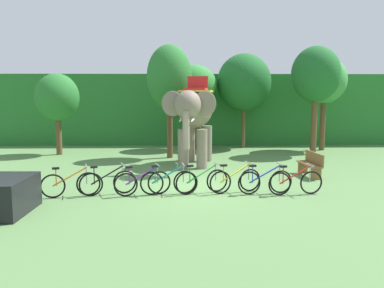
% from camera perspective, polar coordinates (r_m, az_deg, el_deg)
% --- Properties ---
extents(ground_plane, '(80.00, 80.00, 0.00)m').
position_cam_1_polar(ground_plane, '(12.71, 0.59, -6.40)').
color(ground_plane, '#567F47').
extents(foliage_hedge, '(36.00, 6.00, 4.17)m').
position_cam_1_polar(foliage_hedge, '(25.95, -0.37, 5.23)').
color(foliage_hedge, '#28702D').
rests_on(foliage_hedge, ground).
extents(tree_far_left, '(2.13, 2.13, 4.02)m').
position_cam_1_polar(tree_far_left, '(20.51, -19.04, 6.38)').
color(tree_far_left, brown).
rests_on(tree_far_left, ground).
extents(tree_center, '(2.10, 2.10, 5.29)m').
position_cam_1_polar(tree_center, '(18.47, -3.32, 9.63)').
color(tree_center, brown).
rests_on(tree_center, ground).
extents(tree_center_right, '(2.41, 2.41, 4.59)m').
position_cam_1_polar(tree_center_right, '(21.50, 0.33, 8.51)').
color(tree_center_right, brown).
rests_on(tree_center_right, ground).
extents(tree_center_left, '(2.98, 2.98, 5.24)m').
position_cam_1_polar(tree_center_left, '(22.15, 7.59, 8.89)').
color(tree_center_left, brown).
rests_on(tree_center_left, ground).
extents(tree_left, '(2.39, 2.39, 5.35)m').
position_cam_1_polar(tree_left, '(20.45, 17.58, 9.58)').
color(tree_left, brown).
rests_on(tree_left, ground).
extents(tree_right, '(2.33, 2.33, 4.96)m').
position_cam_1_polar(tree_right, '(22.17, 18.71, 8.69)').
color(tree_right, brown).
rests_on(tree_right, ground).
extents(elephant, '(2.30, 4.24, 3.78)m').
position_cam_1_polar(elephant, '(16.32, 0.37, 4.45)').
color(elephant, gray).
rests_on(elephant, ground).
extents(bike_orange, '(1.66, 0.62, 0.92)m').
position_cam_1_polar(bike_orange, '(12.06, -17.25, -5.58)').
color(bike_orange, black).
rests_on(bike_orange, ground).
extents(bike_black, '(1.63, 0.71, 0.92)m').
position_cam_1_polar(bike_black, '(12.02, -12.15, -5.46)').
color(bike_black, black).
rests_on(bike_black, ground).
extents(bike_purple, '(1.66, 0.62, 0.92)m').
position_cam_1_polar(bike_purple, '(11.79, -7.22, -5.61)').
color(bike_purple, black).
rests_on(bike_purple, ground).
extents(bike_teal, '(1.70, 0.52, 0.92)m').
position_cam_1_polar(bike_teal, '(11.84, -3.47, -5.51)').
color(bike_teal, black).
rests_on(bike_teal, ground).
extents(bike_green, '(1.63, 0.72, 0.92)m').
position_cam_1_polar(bike_green, '(11.93, 1.47, -5.39)').
color(bike_green, black).
rests_on(bike_green, ground).
extents(bike_yellow, '(1.64, 0.69, 0.92)m').
position_cam_1_polar(bike_yellow, '(12.08, 6.32, -5.28)').
color(bike_yellow, black).
rests_on(bike_yellow, ground).
extents(bike_blue, '(1.70, 0.52, 0.92)m').
position_cam_1_polar(bike_blue, '(12.07, 10.58, -5.36)').
color(bike_blue, black).
rests_on(bike_blue, ground).
extents(bike_red, '(1.70, 0.52, 0.92)m').
position_cam_1_polar(bike_red, '(12.16, 14.83, -5.39)').
color(bike_red, black).
rests_on(bike_red, ground).
extents(wooden_bench, '(0.54, 1.53, 0.89)m').
position_cam_1_polar(wooden_bench, '(15.03, 16.96, -2.71)').
color(wooden_bench, brown).
rests_on(wooden_bench, ground).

